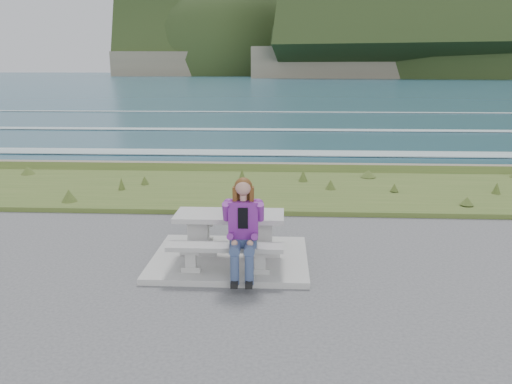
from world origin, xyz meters
The scene contains 8 objects.
concrete_slab centered at (0.00, 0.00, 0.05)m, with size 2.60×2.10×0.10m, color gray.
picnic_table centered at (0.00, 0.00, 0.68)m, with size 1.80×0.75×0.75m.
bench_landward centered at (0.00, -0.70, 0.45)m, with size 1.80×0.35×0.45m.
bench_seaward centered at (0.00, 0.70, 0.45)m, with size 1.80×0.35×0.45m.
grass_verge centered at (0.00, 5.00, 0.00)m, with size 160.00×4.50×0.22m, color #3B5821.
shore_drop centered at (0.00, 7.90, 0.00)m, with size 160.00×0.80×2.20m, color #6D6452.
ocean centered at (0.00, 25.09, -1.74)m, with size 1600.00×1600.00×0.09m.
seated_woman centered at (0.29, -0.84, 0.65)m, with size 0.45×0.78×1.51m.
Camera 1 is at (0.86, -7.91, 3.17)m, focal length 35.00 mm.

